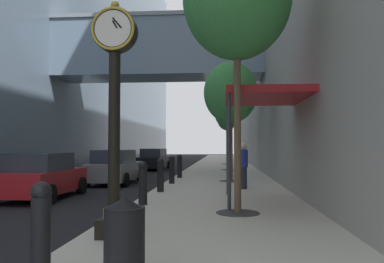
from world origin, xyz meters
name	(u,v)px	position (x,y,z in m)	size (l,w,h in m)	color
ground_plane	(187,170)	(0.00, 27.00, 0.00)	(110.00, 110.00, 0.00)	black
sidewalk_right	(222,167)	(2.60, 30.00, 0.07)	(5.20, 80.00, 0.14)	beige
building_block_left	(47,2)	(-12.34, 29.94, 14.21)	(22.43, 80.00, 28.52)	slate
street_clock	(114,106)	(0.68, 5.07, 2.59)	(0.84, 0.55, 4.46)	black
bollard_nearest	(41,228)	(0.41, 2.72, 0.79)	(0.26, 0.26, 1.25)	black
bollard_third	(143,182)	(0.41, 9.04, 0.79)	(0.26, 0.26, 1.25)	black
bollard_fourth	(161,174)	(0.41, 12.21, 0.79)	(0.26, 0.26, 1.25)	black
bollard_fifth	(172,169)	(0.41, 15.37, 0.79)	(0.26, 0.26, 1.25)	black
bollard_sixth	(180,165)	(0.41, 18.53, 0.79)	(0.26, 0.26, 1.25)	black
street_tree_mid_near	(231,93)	(3.09, 16.69, 4.39)	(2.59, 2.59, 5.75)	#333335
street_tree_mid_far	(228,114)	(3.09, 25.53, 4.12)	(1.93, 1.93, 5.13)	#333335
street_tree_far	(227,120)	(3.09, 34.37, 4.26)	(1.81, 1.81, 5.21)	#333335
trash_bin	(124,237)	(1.48, 2.80, 0.68)	(0.53, 0.53, 1.05)	black
pedestrian_walking	(244,164)	(3.53, 13.39, 1.10)	(0.35, 0.46, 1.81)	#23232D
storefront_awning	(264,99)	(3.96, 9.89, 3.28)	(2.40, 3.60, 3.30)	maroon
car_red_near	(41,176)	(-3.60, 11.05, 0.77)	(2.05, 4.04, 1.59)	#AD191E
car_grey_mid	(115,167)	(-2.49, 16.38, 0.80)	(2.04, 4.19, 1.64)	slate
car_black_far	(154,159)	(-2.54, 27.38, 0.79)	(2.09, 4.62, 1.62)	black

